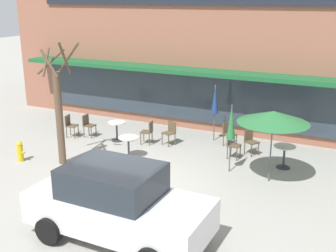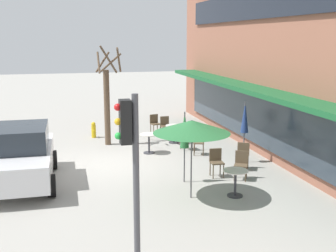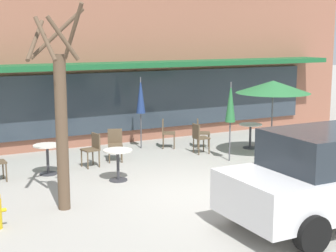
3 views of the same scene
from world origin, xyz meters
name	(u,v)px [view 1 (image 1 of 3)]	position (x,y,z in m)	size (l,w,h in m)	color
ground_plane	(131,186)	(0.00, 0.00, 0.00)	(80.00, 80.00, 0.00)	#9E9B93
building_facade	(237,29)	(0.00, 9.97, 3.88)	(19.54, 9.10, 7.76)	#935B47
cafe_table_near_wall	(129,144)	(-1.24, 1.95, 0.52)	(0.70, 0.70, 0.76)	#333338
cafe_table_streetside	(284,153)	(3.76, 3.38, 0.52)	(0.70, 0.70, 0.76)	#333338
cafe_table_by_tree	(117,128)	(-2.58, 3.31, 0.52)	(0.70, 0.70, 0.76)	#333338
patio_umbrella_green_folded	(231,123)	(2.26, 2.33, 1.63)	(0.28, 0.28, 2.20)	#4C4C51
patio_umbrella_cream_folded	(273,117)	(3.56, 2.14, 2.02)	(2.10, 2.10, 2.20)	#4C4C51
patio_umbrella_corner_open	(215,100)	(0.78, 4.97, 1.63)	(0.28, 0.28, 2.20)	#4C4C51
cafe_chair_0	(70,124)	(-4.50, 2.91, 0.53)	(0.47, 0.47, 0.89)	brown
cafe_chair_1	(88,124)	(-3.89, 3.25, 0.53)	(0.42, 0.42, 0.89)	brown
cafe_chair_2	(170,131)	(-0.55, 3.82, 0.53)	(0.51, 0.51, 0.89)	brown
cafe_chair_3	(229,132)	(1.48, 4.63, 0.53)	(0.54, 0.54, 0.89)	brown
cafe_chair_4	(148,131)	(-1.32, 3.52, 0.53)	(0.46, 0.46, 0.89)	brown
cafe_chair_5	(250,140)	(2.44, 4.14, 0.53)	(0.55, 0.55, 0.89)	brown
cafe_chair_6	(232,144)	(1.97, 3.49, 0.53)	(0.42, 0.42, 0.89)	brown
parked_sedan	(117,203)	(1.15, -2.50, 0.88)	(4.22, 2.05, 1.76)	silver
street_tree	(59,109)	(-3.00, 0.59, 1.88)	(1.36, 1.11, 4.08)	brown
fire_hydrant	(20,151)	(-4.39, 0.09, 0.35)	(0.36, 0.20, 0.71)	gold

